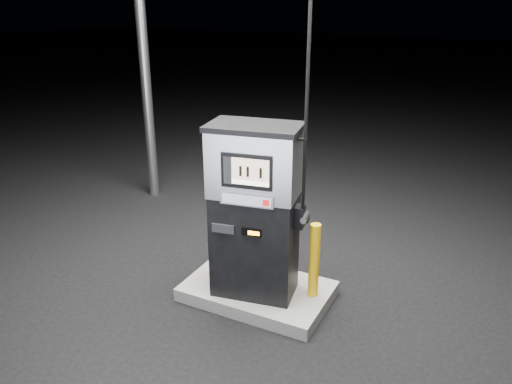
% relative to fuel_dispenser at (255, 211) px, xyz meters
% --- Properties ---
extents(ground, '(80.00, 80.00, 0.00)m').
position_rel_fuel_dispenser_xyz_m(ground, '(-0.02, 0.10, -1.12)').
color(ground, black).
rests_on(ground, ground).
extents(pump_island, '(1.60, 1.00, 0.15)m').
position_rel_fuel_dispenser_xyz_m(pump_island, '(-0.02, 0.10, -1.04)').
color(pump_island, slate).
rests_on(pump_island, ground).
extents(fuel_dispenser, '(1.08, 0.71, 3.90)m').
position_rel_fuel_dispenser_xyz_m(fuel_dispenser, '(0.00, 0.00, 0.00)').
color(fuel_dispenser, black).
rests_on(fuel_dispenser, pump_island).
extents(bollard_left, '(0.15, 0.15, 0.99)m').
position_rel_fuel_dispenser_xyz_m(bollard_left, '(-0.57, 0.13, -0.47)').
color(bollard_left, yellow).
rests_on(bollard_left, pump_island).
extents(bollard_right, '(0.15, 0.15, 0.84)m').
position_rel_fuel_dispenser_xyz_m(bollard_right, '(0.60, 0.21, -0.54)').
color(bollard_right, yellow).
rests_on(bollard_right, pump_island).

